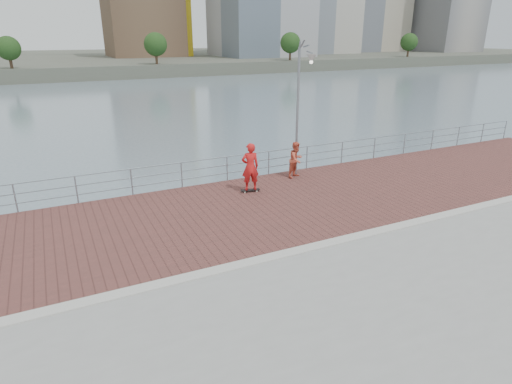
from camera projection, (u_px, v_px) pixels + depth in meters
name	position (u px, v px, depth m)	size (l,w,h in m)	color
water	(284.00, 312.00, 13.26)	(400.00, 400.00, 0.00)	slate
brick_lane	(237.00, 211.00, 15.60)	(40.00, 6.80, 0.02)	brown
curb	(286.00, 254.00, 12.56)	(40.00, 0.40, 0.06)	#B7B5AD
far_shore	(62.00, 61.00, 116.08)	(320.00, 95.00, 2.50)	#4C5142
guardrail	(205.00, 169.00, 18.23)	(39.06, 0.06, 1.13)	#8C9EA8
street_lamp	(303.00, 87.00, 18.04)	(0.41, 1.19, 5.62)	gray
skateboard	(250.00, 190.00, 17.50)	(0.81, 0.34, 0.09)	black
skateboarder	(250.00, 167.00, 17.15)	(0.71, 0.47, 1.95)	red
bystander	(296.00, 160.00, 19.06)	(0.79, 0.61, 1.62)	#D4573E
shoreline_trees	(113.00, 45.00, 78.93)	(144.24, 4.62, 6.16)	#473323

